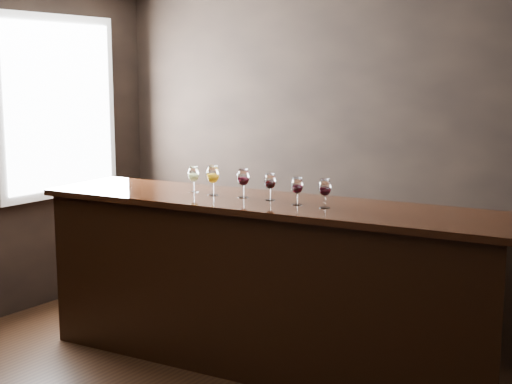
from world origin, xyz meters
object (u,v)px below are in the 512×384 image
Objects in this scene: bar_counter at (267,287)px; glass_amber at (213,175)px; back_bar_shelf at (427,279)px; glass_red_d at (325,188)px; glass_red_a at (243,178)px; glass_red_b at (270,182)px; glass_white at (194,175)px; glass_red_c at (297,186)px.

bar_counter is 0.88m from glass_amber.
bar_counter is 1.29m from back_bar_shelf.
glass_red_d is at bearing -106.01° from back_bar_shelf.
glass_red_a is 0.66m from glass_red_d.
glass_red_a reaches higher than back_bar_shelf.
glass_red_a reaches higher than glass_red_b.
bar_counter is 0.74m from glass_red_b.
glass_white is at bearing 173.86° from glass_amber.
bar_counter is at bearing 4.66° from glass_amber.
glass_white is 1.03× the size of glass_red_c.
glass_red_c is at bearing -177.50° from glass_red_d.
glass_amber is at bearing -6.14° from glass_white.
glass_amber is at bearing -168.71° from glass_red_a.
glass_red_c is at bearing -10.35° from bar_counter.
glass_red_c reaches higher than back_bar_shelf.
glass_red_a is 0.21m from glass_red_b.
glass_red_c is (0.25, -0.02, 0.74)m from bar_counter.
bar_counter is at bearing 178.72° from glass_red_d.
back_bar_shelf is (0.75, 1.05, -0.06)m from bar_counter.
glass_white is at bearing -176.18° from glass_red_b.
glass_red_a reaches higher than glass_white.
glass_red_d is (0.89, 0.03, -0.02)m from glass_amber.
glass_red_d is (-0.30, -1.06, 0.81)m from back_bar_shelf.
bar_counter is at bearing 175.63° from glass_red_c.
bar_counter is 1.16× the size of back_bar_shelf.
glass_red_b is (0.64, 0.04, -0.00)m from glass_white.
glass_white is 1.00× the size of glass_red_d.
bar_counter is at bearing -2.83° from glass_red_a.
back_bar_shelf is 1.50m from glass_red_b.
glass_red_d is at bearing -1.77° from glass_red_a.
glass_red_b is at bearing -126.44° from back_bar_shelf.
glass_red_a is 0.46m from glass_red_c.
bar_counter is 15.19× the size of glass_amber.
glass_amber is 0.45m from glass_red_b.
glass_red_c is at bearing -115.42° from back_bar_shelf.
back_bar_shelf is 14.68× the size of glass_white.
back_bar_shelf is at bearing 47.04° from glass_red_a.
back_bar_shelf is 1.43m from glass_red_c.
glass_red_b is (0.21, 0.02, -0.01)m from glass_red_a.
glass_amber is 1.14× the size of glass_red_b.
glass_red_a is at bearing 11.29° from glass_amber.
glass_red_b reaches higher than bar_counter.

